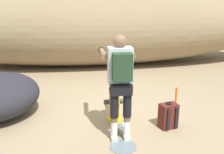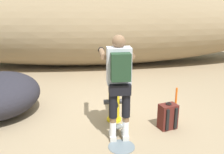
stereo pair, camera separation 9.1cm
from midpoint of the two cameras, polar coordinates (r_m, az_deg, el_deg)
ground_plane at (r=4.82m, az=-0.10°, el=-9.42°), size 56.00×56.00×0.04m
dirt_embankment at (r=8.66m, az=-3.48°, el=11.57°), size 13.04×3.20×2.63m
fire_hydrant at (r=4.57m, az=1.06°, el=-6.13°), size 0.38×0.33×0.73m
hydrant_water_jet at (r=4.13m, az=2.17°, el=-12.01°), size 0.41×0.98×0.53m
utility_worker at (r=3.76m, az=2.28°, el=0.35°), size 0.55×0.98×1.65m
spare_backpack at (r=4.47m, az=13.17°, el=-8.78°), size 0.34×0.34×0.47m
survey_stake at (r=4.84m, az=14.90°, el=-5.77°), size 0.04×0.04×0.60m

